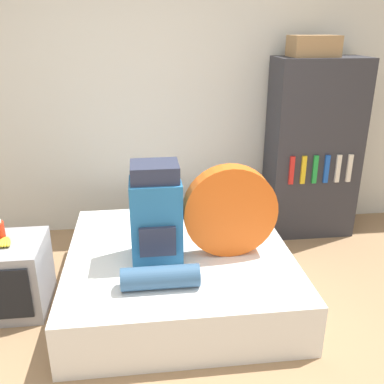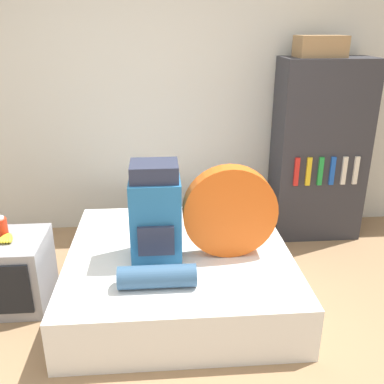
{
  "view_description": "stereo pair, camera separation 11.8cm",
  "coord_description": "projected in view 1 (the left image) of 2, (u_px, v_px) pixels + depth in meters",
  "views": [
    {
      "loc": [
        -0.14,
        -1.94,
        1.9
      ],
      "look_at": [
        0.2,
        0.8,
        0.82
      ],
      "focal_mm": 40.0,
      "sensor_mm": 36.0,
      "label": 1
    },
    {
      "loc": [
        -0.02,
        -1.95,
        1.9
      ],
      "look_at": [
        0.2,
        0.8,
        0.82
      ],
      "focal_mm": 40.0,
      "sensor_mm": 36.0,
      "label": 2
    }
  ],
  "objects": [
    {
      "name": "backpack",
      "position": [
        156.0,
        214.0,
        2.91
      ],
      "size": [
        0.35,
        0.32,
        0.69
      ],
      "color": "#23669E",
      "rests_on": "bed"
    },
    {
      "name": "cardboard_box",
      "position": [
        313.0,
        46.0,
        3.61
      ],
      "size": [
        0.4,
        0.28,
        0.17
      ],
      "color": "#99754C",
      "rests_on": "bookshelf"
    },
    {
      "name": "sleeping_roll",
      "position": [
        160.0,
        277.0,
        2.65
      ],
      "size": [
        0.49,
        0.14,
        0.14
      ],
      "color": "#33567A",
      "rests_on": "bed"
    },
    {
      "name": "wall_back",
      "position": [
        155.0,
        95.0,
        3.89
      ],
      "size": [
        8.0,
        0.05,
        2.6
      ],
      "color": "silver",
      "rests_on": "ground_plane"
    },
    {
      "name": "tent_bag",
      "position": [
        230.0,
        211.0,
        2.96
      ],
      "size": [
        0.65,
        0.13,
        0.65
      ],
      "color": "#E05B19",
      "rests_on": "bed"
    },
    {
      "name": "banana_bunch",
      "position": [
        5.0,
        242.0,
        2.89
      ],
      "size": [
        0.12,
        0.14,
        0.04
      ],
      "color": "yellow",
      "rests_on": "television"
    },
    {
      "name": "bed",
      "position": [
        179.0,
        272.0,
        3.18
      ],
      "size": [
        1.6,
        1.58,
        0.37
      ],
      "color": "white",
      "rests_on": "ground_plane"
    },
    {
      "name": "ground_plane",
      "position": [
        175.0,
        373.0,
        2.5
      ],
      "size": [
        16.0,
        16.0,
        0.0
      ],
      "primitive_type": "plane",
      "color": "#997551"
    },
    {
      "name": "television",
      "position": [
        9.0,
        276.0,
        3.0
      ],
      "size": [
        0.51,
        0.51,
        0.51
      ],
      "color": "#939399",
      "rests_on": "ground_plane"
    },
    {
      "name": "bookshelf",
      "position": [
        313.0,
        149.0,
        3.96
      ],
      "size": [
        0.8,
        0.44,
        1.64
      ],
      "color": "#2D2D33",
      "rests_on": "ground_plane"
    }
  ]
}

